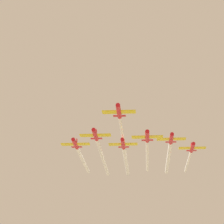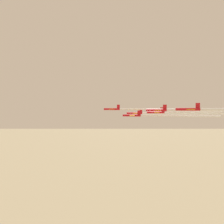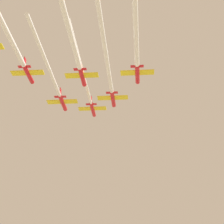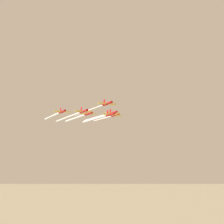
{
  "view_description": "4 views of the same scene",
  "coord_description": "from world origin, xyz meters",
  "views": [
    {
      "loc": [
        -45.63,
        80.36,
        66.73
      ],
      "look_at": [
        34.9,
        -30.0,
        114.34
      ],
      "focal_mm": 85.0,
      "sensor_mm": 36.0,
      "label": 1
    },
    {
      "loc": [
        -41.48,
        -114.98,
        116.89
      ],
      "look_at": [
        41.58,
        -30.36,
        114.45
      ],
      "focal_mm": 28.0,
      "sensor_mm": 36.0,
      "label": 2
    },
    {
      "loc": [
        123.93,
        -142.32,
        53.36
      ],
      "look_at": [
        41.35,
        -30.68,
        115.87
      ],
      "focal_mm": 70.0,
      "sensor_mm": 36.0,
      "label": 3
    },
    {
      "loc": [
        13.67,
        121.19,
        89.85
      ],
      "look_at": [
        34.17,
        -35.58,
        112.03
      ],
      "focal_mm": 50.0,
      "sensor_mm": 36.0,
      "label": 4
    }
  ],
  "objects": [
    {
      "name": "smoke_trail_4",
      "position": [
        64.75,
        -79.9,
        114.52
      ],
      "size": [
        22.99,
        35.1,
        1.34
      ],
      "rotation": [
        0.0,
        0.0,
        0.57
      ],
      "color": "white"
    },
    {
      "name": "smoke_trail_1",
      "position": [
        50.74,
        -72.78,
        112.87
      ],
      "size": [
        22.74,
        35.01,
        0.96
      ],
      "rotation": [
        0.0,
        0.0,
        0.57
      ],
      "color": "white"
    },
    {
      "name": "smoke_trail_0",
      "position": [
        52.0,
        -59.85,
        116.46
      ],
      "size": [
        26.26,
        40.62,
        0.87
      ],
      "rotation": [
        0.0,
        0.0,
        0.57
      ],
      "color": "white"
    },
    {
      "name": "smoke_trail_5",
      "position": [
        77.29,
        -69.83,
        114.81
      ],
      "size": [
        21.05,
        32.09,
        1.29
      ],
      "rotation": [
        0.0,
        0.0,
        0.57
      ],
      "color": "white"
    },
    {
      "name": "smoke_trail_2",
      "position": [
        66.93,
        -68.43,
        113.72
      ],
      "size": [
        28.27,
        43.56,
        1.13
      ],
      "rotation": [
        0.0,
        0.0,
        0.57
      ],
      "color": "white"
    },
    {
      "name": "jet_4",
      "position": [
        51.28,
        -58.71,
        114.57
      ],
      "size": [
        9.58,
        9.76,
        3.46
      ],
      "rotation": [
        0.0,
        0.0,
        0.57
      ],
      "color": "red"
    },
    {
      "name": "jet_1",
      "position": [
        37.24,
        -51.53,
        112.92
      ],
      "size": [
        9.58,
        9.76,
        3.46
      ],
      "rotation": [
        0.0,
        0.0,
        0.57
      ],
      "color": "red"
    },
    {
      "name": "jet_5",
      "position": [
        64.77,
        -50.13,
        114.86
      ],
      "size": [
        9.58,
        9.76,
        3.46
      ],
      "rotation": [
        0.0,
        0.0,
        0.57
      ],
      "color": "red"
    },
    {
      "name": "jet_3",
      "position": [
        37.78,
        -67.29,
        116.06
      ],
      "size": [
        9.58,
        9.76,
        3.46
      ],
      "rotation": [
        0.0,
        0.0,
        0.57
      ],
      "color": "red"
    },
    {
      "name": "jet_0",
      "position": [
        36.69,
        -35.77,
        116.51
      ],
      "size": [
        9.58,
        9.76,
        3.46
      ],
      "rotation": [
        0.0,
        0.0,
        0.57
      ],
      "color": "red"
    },
    {
      "name": "jet_2",
      "position": [
        50.73,
        -42.95,
        113.77
      ],
      "size": [
        9.58,
        9.76,
        3.46
      ],
      "rotation": [
        0.0,
        0.0,
        0.57
      ],
      "color": "red"
    }
  ]
}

